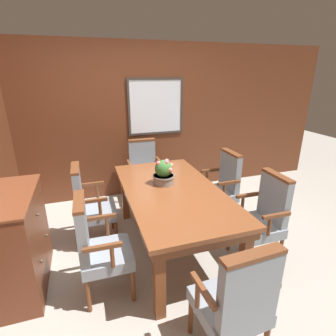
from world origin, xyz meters
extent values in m
plane|color=#A39E93|center=(0.00, 0.00, 0.00)|extent=(14.00, 14.00, 0.00)
cube|color=#5B2D19|center=(0.00, 1.91, 1.23)|extent=(7.20, 0.06, 2.45)
cube|color=white|center=(0.44, 1.87, 1.47)|extent=(0.85, 0.01, 0.82)
cube|color=#38332D|center=(0.44, 1.86, 1.90)|extent=(0.92, 0.02, 0.04)
cube|color=#38332D|center=(0.44, 1.86, 1.04)|extent=(0.92, 0.02, 0.04)
cube|color=#38332D|center=(0.00, 1.86, 1.47)|extent=(0.04, 0.02, 0.82)
cube|color=#38332D|center=(0.88, 1.86, 1.47)|extent=(0.03, 0.02, 0.82)
cube|color=brown|center=(-0.25, -0.66, 0.36)|extent=(0.09, 0.09, 0.72)
cube|color=brown|center=(0.56, -0.66, 0.36)|extent=(0.09, 0.09, 0.72)
cube|color=brown|center=(-0.25, 1.07, 0.36)|extent=(0.09, 0.09, 0.72)
cube|color=brown|center=(0.56, 1.07, 0.36)|extent=(0.09, 0.09, 0.72)
cube|color=brown|center=(0.15, 0.20, 0.68)|extent=(0.96, 1.87, 0.09)
cube|color=brown|center=(0.15, 0.20, 0.74)|extent=(1.02, 1.93, 0.04)
cylinder|color=brown|center=(-0.47, 0.44, 0.17)|extent=(0.04, 0.04, 0.35)
cylinder|color=brown|center=(-0.47, 0.84, 0.17)|extent=(0.04, 0.04, 0.35)
cylinder|color=brown|center=(-0.86, 0.44, 0.17)|extent=(0.04, 0.04, 0.35)
cylinder|color=brown|center=(-0.86, 0.84, 0.17)|extent=(0.04, 0.04, 0.35)
cube|color=gray|center=(-0.67, 0.64, 0.40)|extent=(0.45, 0.46, 0.11)
cube|color=gray|center=(-0.85, 0.64, 0.71)|extent=(0.08, 0.42, 0.51)
cube|color=brown|center=(-0.85, 0.64, 0.98)|extent=(0.09, 0.42, 0.03)
cylinder|color=brown|center=(-0.63, 0.40, 0.56)|extent=(0.04, 0.04, 0.21)
cube|color=brown|center=(-0.70, 0.40, 0.67)|extent=(0.32, 0.04, 0.04)
cylinder|color=brown|center=(-0.63, 0.87, 0.56)|extent=(0.04, 0.04, 0.21)
cube|color=brown|center=(-0.70, 0.88, 0.67)|extent=(0.32, 0.04, 0.04)
cylinder|color=brown|center=(0.34, -0.87, 0.17)|extent=(0.04, 0.04, 0.35)
cylinder|color=brown|center=(-0.06, -0.89, 0.17)|extent=(0.04, 0.04, 0.35)
cube|color=gray|center=(0.15, -1.07, 0.40)|extent=(0.48, 0.47, 0.11)
cube|color=gray|center=(0.15, -1.26, 0.71)|extent=(0.43, 0.10, 0.51)
cube|color=brown|center=(0.15, -1.26, 0.98)|extent=(0.43, 0.11, 0.03)
cylinder|color=brown|center=(0.38, -1.03, 0.56)|extent=(0.04, 0.04, 0.21)
cube|color=brown|center=(0.39, -1.09, 0.67)|extent=(0.05, 0.32, 0.04)
cylinder|color=brown|center=(-0.10, -1.05, 0.56)|extent=(0.04, 0.04, 0.21)
cube|color=brown|center=(-0.09, -1.12, 0.67)|extent=(0.05, 0.32, 0.04)
cylinder|color=brown|center=(-0.07, 1.30, 0.17)|extent=(0.04, 0.04, 0.35)
cylinder|color=brown|center=(0.33, 1.29, 0.17)|extent=(0.04, 0.04, 0.35)
cylinder|color=brown|center=(-0.06, 1.70, 0.17)|extent=(0.04, 0.04, 0.35)
cylinder|color=brown|center=(0.34, 1.69, 0.17)|extent=(0.04, 0.04, 0.35)
cube|color=gray|center=(0.14, 1.50, 0.40)|extent=(0.47, 0.46, 0.11)
cube|color=gray|center=(0.14, 1.68, 0.71)|extent=(0.43, 0.09, 0.51)
cube|color=brown|center=(0.14, 1.68, 0.98)|extent=(0.43, 0.10, 0.03)
cylinder|color=brown|center=(-0.10, 1.47, 0.56)|extent=(0.04, 0.04, 0.21)
cube|color=brown|center=(-0.10, 1.54, 0.67)|extent=(0.04, 0.32, 0.04)
cylinder|color=brown|center=(0.38, 1.45, 0.56)|extent=(0.04, 0.04, 0.21)
cube|color=brown|center=(0.38, 1.52, 0.67)|extent=(0.04, 0.32, 0.04)
cylinder|color=brown|center=(0.77, -0.05, 0.17)|extent=(0.04, 0.04, 0.35)
cylinder|color=brown|center=(0.77, -0.45, 0.17)|extent=(0.04, 0.04, 0.35)
cylinder|color=brown|center=(1.17, -0.05, 0.17)|extent=(0.04, 0.04, 0.35)
cylinder|color=brown|center=(1.16, -0.45, 0.17)|extent=(0.04, 0.04, 0.35)
cube|color=gray|center=(0.97, -0.25, 0.40)|extent=(0.46, 0.47, 0.11)
cube|color=gray|center=(1.15, -0.25, 0.71)|extent=(0.09, 0.42, 0.51)
cube|color=brown|center=(1.15, -0.25, 0.98)|extent=(0.09, 0.42, 0.03)
cylinder|color=brown|center=(0.94, -0.01, 0.56)|extent=(0.04, 0.04, 0.21)
cube|color=brown|center=(1.00, -0.01, 0.67)|extent=(0.32, 0.04, 0.04)
cylinder|color=brown|center=(0.93, -0.49, 0.56)|extent=(0.04, 0.04, 0.21)
cube|color=brown|center=(1.00, -0.49, 0.67)|extent=(0.32, 0.04, 0.04)
cylinder|color=brown|center=(0.74, 0.81, 0.17)|extent=(0.04, 0.04, 0.35)
cylinder|color=brown|center=(0.75, 0.41, 0.17)|extent=(0.04, 0.04, 0.35)
cylinder|color=brown|center=(1.14, 0.82, 0.17)|extent=(0.04, 0.04, 0.35)
cylinder|color=brown|center=(1.14, 0.42, 0.17)|extent=(0.04, 0.04, 0.35)
cube|color=gray|center=(0.94, 0.61, 0.40)|extent=(0.46, 0.47, 0.11)
cube|color=gray|center=(1.13, 0.62, 0.71)|extent=(0.09, 0.42, 0.51)
cube|color=brown|center=(1.13, 0.62, 0.98)|extent=(0.09, 0.42, 0.03)
cylinder|color=brown|center=(0.91, 0.85, 0.56)|extent=(0.04, 0.04, 0.21)
cube|color=brown|center=(0.97, 0.85, 0.67)|extent=(0.32, 0.04, 0.04)
cylinder|color=brown|center=(0.91, 0.37, 0.56)|extent=(0.04, 0.04, 0.21)
cube|color=brown|center=(0.98, 0.37, 0.67)|extent=(0.32, 0.04, 0.04)
cylinder|color=brown|center=(-0.44, -0.43, 0.17)|extent=(0.04, 0.04, 0.35)
cylinder|color=brown|center=(-0.43, -0.03, 0.17)|extent=(0.04, 0.04, 0.35)
cylinder|color=brown|center=(-0.83, -0.43, 0.17)|extent=(0.04, 0.04, 0.35)
cylinder|color=brown|center=(-0.82, -0.03, 0.17)|extent=(0.04, 0.04, 0.35)
cube|color=gray|center=(-0.63, -0.23, 0.40)|extent=(0.46, 0.47, 0.11)
cube|color=gray|center=(-0.82, -0.23, 0.71)|extent=(0.09, 0.42, 0.51)
cube|color=brown|center=(-0.82, -0.23, 0.98)|extent=(0.09, 0.42, 0.03)
cylinder|color=brown|center=(-0.60, -0.47, 0.56)|extent=(0.04, 0.04, 0.21)
cube|color=brown|center=(-0.67, -0.47, 0.67)|extent=(0.32, 0.04, 0.04)
cylinder|color=brown|center=(-0.59, 0.01, 0.56)|extent=(0.04, 0.04, 0.21)
cube|color=brown|center=(-0.66, 0.01, 0.67)|extent=(0.32, 0.04, 0.04)
cylinder|color=gray|center=(0.11, 0.39, 0.82)|extent=(0.23, 0.23, 0.10)
cylinder|color=gray|center=(0.11, 0.39, 0.86)|extent=(0.25, 0.25, 0.02)
sphere|color=#387033|center=(0.11, 0.39, 0.95)|extent=(0.20, 0.20, 0.20)
sphere|color=#DF6866|center=(0.18, 0.44, 0.99)|extent=(0.04, 0.04, 0.04)
sphere|color=#F0737A|center=(0.16, 0.31, 0.96)|extent=(0.05, 0.05, 0.05)
sphere|color=#E16972|center=(0.17, 0.46, 0.98)|extent=(0.04, 0.04, 0.04)
sphere|color=#DF7C6D|center=(0.13, 0.46, 1.01)|extent=(0.04, 0.04, 0.04)
sphere|color=#F56A6D|center=(0.05, 0.39, 1.03)|extent=(0.06, 0.06, 0.06)
sphere|color=#F3796A|center=(0.20, 0.38, 0.99)|extent=(0.05, 0.05, 0.05)
sphere|color=#F86C7A|center=(0.14, 0.38, 1.04)|extent=(0.04, 0.04, 0.04)
sphere|color=#E4817C|center=(0.15, 0.39, 1.04)|extent=(0.05, 0.05, 0.05)
sphere|color=#E06978|center=(0.13, 0.35, 1.04)|extent=(0.05, 0.05, 0.05)
cube|color=brown|center=(-1.46, 0.11, 0.48)|extent=(0.49, 0.94, 0.96)
cube|color=brown|center=(-1.46, 0.11, 0.97)|extent=(0.51, 0.96, 0.02)
sphere|color=#4C422D|center=(-1.20, 0.11, 0.74)|extent=(0.03, 0.03, 0.03)
sphere|color=#4C422D|center=(-1.20, -0.10, 0.38)|extent=(0.03, 0.03, 0.03)
sphere|color=#4C422D|center=(-1.20, 0.32, 0.38)|extent=(0.03, 0.03, 0.03)
camera|label=1|loc=(-0.72, -2.30, 1.98)|focal=28.00mm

